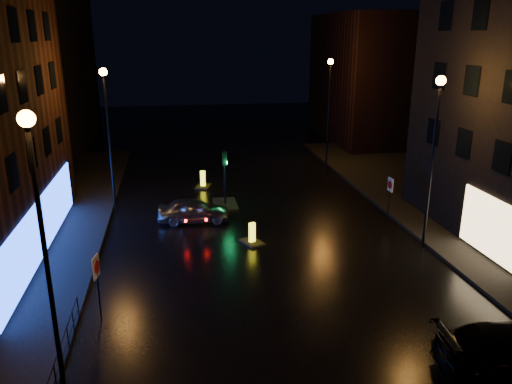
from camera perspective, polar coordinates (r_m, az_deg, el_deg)
ground at (r=18.71m, az=5.23°, el=-15.34°), size 120.00×120.00×0.00m
pavement_right at (r=31.14m, az=26.95°, el=-3.25°), size 12.00×44.00×0.15m
building_far_left at (r=51.57m, az=-23.48°, el=12.74°), size 8.00×16.00×14.00m
building_far_right at (r=51.07m, az=12.77°, el=12.57°), size 8.00×14.00×12.00m
street_lamp_lnear at (r=14.34m, az=-23.45°, el=-2.59°), size 0.44×0.44×8.37m
street_lamp_lfar at (r=29.69m, az=-16.62°, el=8.01°), size 0.44×0.44×8.37m
street_lamp_rnear at (r=24.75m, az=19.75°, el=5.91°), size 0.44×0.44×8.37m
street_lamp_rfar at (r=39.30m, az=8.36°, el=10.76°), size 0.44×0.44×8.37m
traffic_signal at (r=30.83m, az=-3.54°, el=-0.64°), size 1.40×2.40×3.45m
guard_railing at (r=17.38m, az=-21.36°, el=-16.56°), size 0.05×6.04×1.00m
silver_hatchback at (r=28.29m, az=-7.13°, el=-2.07°), size 4.10×1.87×1.36m
bollard_near at (r=25.35m, az=-0.45°, el=-5.38°), size 1.28×1.49×1.10m
bollard_far at (r=34.65m, az=-6.07°, el=0.95°), size 1.29×1.56×1.17m
road_sign_left at (r=19.22m, az=-17.75°, el=-8.74°), size 0.18×0.61×2.53m
road_sign_right at (r=29.28m, az=15.07°, el=0.42°), size 0.09×0.58×2.39m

